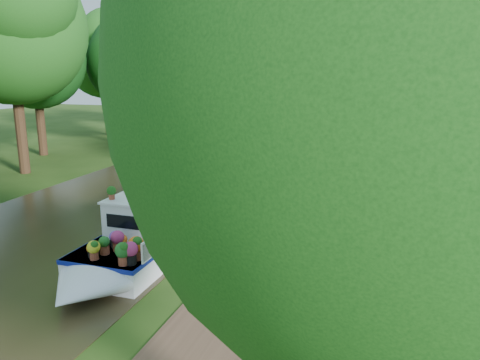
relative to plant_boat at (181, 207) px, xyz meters
name	(u,v)px	position (x,y,z in m)	size (l,w,h in m)	color
ground	(258,220)	(2.25, 1.95, -0.85)	(100.00, 100.00, 0.00)	#213D0F
canal_water	(120,206)	(-3.75, 1.95, -0.84)	(10.00, 100.00, 0.02)	black
towpath	(288,222)	(3.45, 1.95, -0.84)	(2.20, 100.00, 0.03)	#4F3625
plant_boat	(181,207)	(0.00, 0.00, 0.00)	(2.29, 13.52, 2.29)	white
tree_near_overhang	(375,42)	(6.04, 5.02, 5.75)	(5.52, 5.28, 8.99)	black
tree_near_mid	(395,55)	(6.73, 17.03, 5.58)	(6.90, 6.60, 9.40)	black
tree_near_far	(389,52)	(6.23, 28.04, 6.20)	(7.59, 7.26, 10.30)	black
tree_near_behind	(446,25)	(7.23, -9.97, 5.06)	(6.44, 6.16, 8.68)	black
tree_far_b	(10,16)	(-12.27, 6.06, 7.42)	(8.97, 8.58, 12.11)	black
tree_far_c	(131,56)	(-11.27, 16.04, 5.67)	(7.13, 6.82, 9.59)	black
tree_far_d	(173,50)	(-12.77, 26.05, 6.55)	(8.05, 7.70, 10.85)	black
tree_far_g	(34,50)	(-15.27, 11.04, 5.93)	(7.36, 7.04, 9.95)	black
tree_far_h	(104,51)	(-16.77, 21.04, 6.28)	(7.82, 7.48, 10.49)	black
second_boat	(298,142)	(0.50, 18.62, -0.37)	(3.19, 6.41, 1.17)	black
sandwich_board	(275,236)	(3.66, -1.03, -0.32)	(0.72, 0.60, 1.12)	#9E190B
pedestrian_pink	(335,137)	(3.04, 19.36, 0.06)	(0.64, 0.42, 1.76)	#CC547B
pedestrian_dark	(343,131)	(3.34, 22.30, 0.13)	(0.93, 0.72, 1.91)	black
verge_plant	(229,225)	(1.65, 0.40, -0.65)	(0.37, 0.32, 0.41)	#2B681F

